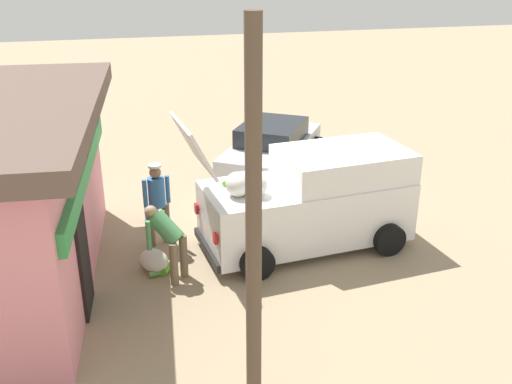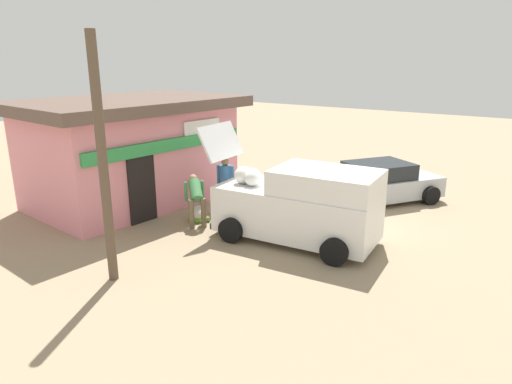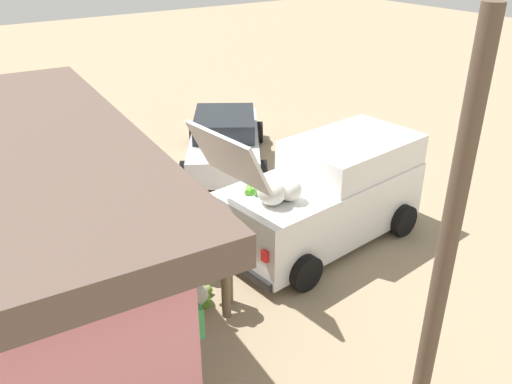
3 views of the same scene
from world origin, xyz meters
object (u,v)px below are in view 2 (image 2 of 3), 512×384
at_px(parked_sedan, 378,183).
at_px(vendor_standing, 226,180).
at_px(storefront_bar, 131,149).
at_px(customer_bending, 196,196).
at_px(paint_bucket, 247,197).
at_px(unloaded_banana_pile, 198,214).
at_px(delivery_van, 301,205).

height_order(parked_sedan, vendor_standing, vendor_standing).
distance_m(storefront_bar, vendor_standing, 3.41).
distance_m(parked_sedan, customer_bending, 6.16).
bearing_deg(paint_bucket, unloaded_banana_pile, 176.91).
bearing_deg(parked_sedan, vendor_standing, 137.21).
distance_m(unloaded_banana_pile, paint_bucket, 2.26).
relative_size(customer_bending, unloaded_banana_pile, 1.79).
height_order(storefront_bar, vendor_standing, storefront_bar).
relative_size(delivery_van, parked_sedan, 1.07).
relative_size(storefront_bar, vendor_standing, 4.10).
distance_m(vendor_standing, unloaded_banana_pile, 1.36).
distance_m(parked_sedan, unloaded_banana_pile, 6.02).
bearing_deg(paint_bucket, vendor_standing, -176.69).
relative_size(delivery_van, paint_bucket, 14.15).
relative_size(delivery_van, vendor_standing, 2.71).
relative_size(storefront_bar, unloaded_banana_pile, 9.10).
relative_size(parked_sedan, vendor_standing, 2.53).
relative_size(storefront_bar, parked_sedan, 1.62).
xyz_separation_m(vendor_standing, paint_bucket, (1.19, 0.07, -0.84)).
relative_size(vendor_standing, paint_bucket, 5.23).
xyz_separation_m(storefront_bar, vendor_standing, (0.84, -3.23, -0.73)).
height_order(delivery_van, customer_bending, delivery_van).
bearing_deg(parked_sedan, unloaded_banana_pile, 142.77).
xyz_separation_m(storefront_bar, customer_bending, (-0.58, -3.29, -0.87)).
xyz_separation_m(parked_sedan, vendor_standing, (-3.72, 3.44, 0.40)).
bearing_deg(unloaded_banana_pile, paint_bucket, -3.09).
xyz_separation_m(storefront_bar, unloaded_banana_pile, (-0.22, -3.04, -1.55)).
height_order(vendor_standing, customer_bending, vendor_standing).
xyz_separation_m(vendor_standing, unloaded_banana_pile, (-1.06, 0.19, -0.83)).
bearing_deg(vendor_standing, unloaded_banana_pile, 169.85).
bearing_deg(vendor_standing, parked_sedan, -42.79).
xyz_separation_m(storefront_bar, delivery_van, (0.10, -6.28, -0.75)).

